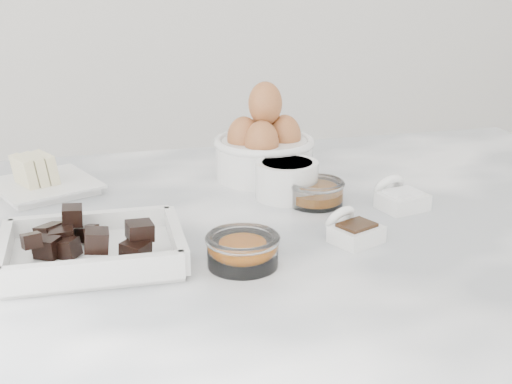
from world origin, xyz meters
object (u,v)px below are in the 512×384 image
vanilla_spoon (352,230)px  sugar_ramekin (287,178)px  honey_bowl (316,192)px  zest_bowl (243,249)px  butter_plate (43,180)px  salt_spoon (399,197)px  chocolate_dish (92,244)px  egg_bowl (264,147)px

vanilla_spoon → sugar_ramekin: bearing=100.4°
honey_bowl → zest_bowl: bearing=-130.5°
butter_plate → honey_bowl: size_ratio=2.23×
butter_plate → sugar_ramekin: butter_plate is taller
sugar_ramekin → salt_spoon: (0.13, -0.08, -0.01)m
chocolate_dish → egg_bowl: size_ratio=1.32×
sugar_ramekin → honey_bowl: (0.03, -0.04, -0.01)m
honey_bowl → salt_spoon: bearing=-21.1°
chocolate_dish → zest_bowl: size_ratio=2.43×
sugar_ramekin → butter_plate: bearing=161.0°
egg_bowl → zest_bowl: bearing=-109.4°
butter_plate → salt_spoon: 0.50m
butter_plate → vanilla_spoon: (0.36, -0.28, -0.00)m
sugar_ramekin → vanilla_spoon: 0.17m
egg_bowl → chocolate_dish: bearing=-136.3°
vanilla_spoon → salt_spoon: (0.10, 0.09, 0.00)m
chocolate_dish → egg_bowl: (0.26, 0.25, 0.03)m
vanilla_spoon → honey_bowl: bearing=89.9°
chocolate_dish → butter_plate: 0.27m
honey_bowl → vanilla_spoon: bearing=-90.1°
egg_bowl → zest_bowl: (-0.11, -0.30, -0.03)m
butter_plate → vanilla_spoon: 0.46m
chocolate_dish → vanilla_spoon: (0.30, -0.01, -0.01)m
zest_bowl → vanilla_spoon: (0.14, 0.04, -0.01)m
sugar_ramekin → zest_bowl: 0.23m
butter_plate → egg_bowl: bearing=-2.5°
salt_spoon → butter_plate: bearing=157.9°
butter_plate → sugar_ramekin: 0.35m
sugar_ramekin → honey_bowl: size_ratio=1.12×
butter_plate → zest_bowl: size_ratio=2.09×
egg_bowl → honey_bowl: egg_bowl is taller
chocolate_dish → sugar_ramekin: chocolate_dish is taller
sugar_ramekin → egg_bowl: (-0.01, 0.10, 0.02)m
vanilla_spoon → butter_plate: bearing=142.1°
chocolate_dish → butter_plate: (-0.06, 0.27, -0.00)m
zest_bowl → salt_spoon: salt_spoon is taller
honey_bowl → vanilla_spoon: (-0.00, -0.13, -0.00)m
butter_plate → salt_spoon: (0.46, -0.19, -0.00)m
honey_bowl → salt_spoon: size_ratio=0.95×
honey_bowl → salt_spoon: salt_spoon is taller
chocolate_dish → vanilla_spoon: 0.30m
chocolate_dish → salt_spoon: (0.40, 0.08, -0.01)m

